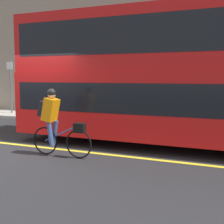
{
  "coord_description": "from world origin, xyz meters",
  "views": [
    {
      "loc": [
        5.42,
        -6.46,
        1.9
      ],
      "look_at": [
        2.31,
        0.7,
        1.0
      ],
      "focal_mm": 50.0,
      "sensor_mm": 36.0,
      "label": 1
    }
  ],
  "objects_px": {
    "trash_bin": "(70,106)",
    "cyclist_on_bike": "(55,120)",
    "street_sign_post": "(11,84)",
    "bus": "(187,72)"
  },
  "relations": [
    {
      "from": "cyclist_on_bike",
      "to": "street_sign_post",
      "type": "bearing_deg",
      "value": 138.08
    },
    {
      "from": "cyclist_on_bike",
      "to": "trash_bin",
      "type": "relative_size",
      "value": 1.74
    },
    {
      "from": "trash_bin",
      "to": "cyclist_on_bike",
      "type": "bearing_deg",
      "value": -62.09
    },
    {
      "from": "trash_bin",
      "to": "bus",
      "type": "bearing_deg",
      "value": -31.64
    },
    {
      "from": "trash_bin",
      "to": "street_sign_post",
      "type": "bearing_deg",
      "value": -179.89
    },
    {
      "from": "bus",
      "to": "cyclist_on_bike",
      "type": "bearing_deg",
      "value": -141.05
    },
    {
      "from": "trash_bin",
      "to": "street_sign_post",
      "type": "height_order",
      "value": "street_sign_post"
    },
    {
      "from": "bus",
      "to": "trash_bin",
      "type": "bearing_deg",
      "value": 148.36
    },
    {
      "from": "cyclist_on_bike",
      "to": "trash_bin",
      "type": "distance_m",
      "value": 6.45
    },
    {
      "from": "cyclist_on_bike",
      "to": "street_sign_post",
      "type": "xyz_separation_m",
      "value": [
        -6.33,
        5.69,
        0.65
      ]
    }
  ]
}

